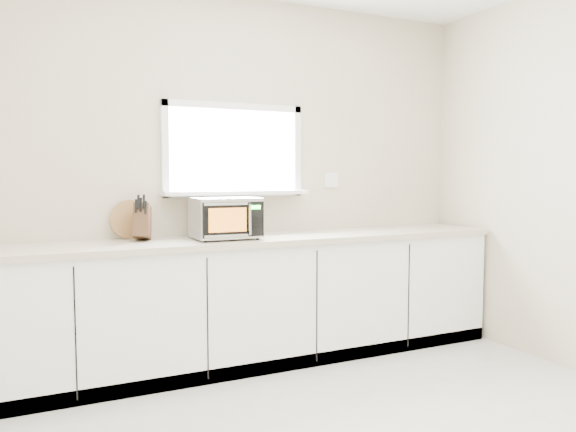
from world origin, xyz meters
TOP-DOWN VIEW (x-y plane):
  - back_wall at (0.00, 2.00)m, footprint 4.00×0.17m
  - cabinets at (0.00, 1.70)m, footprint 3.92×0.60m
  - countertop at (0.00, 1.69)m, footprint 3.92×0.64m
  - microwave at (-0.18, 1.65)m, footprint 0.45×0.38m
  - knife_block at (-0.73, 1.80)m, footprint 0.17×0.24m
  - cutting_board at (-0.78, 1.94)m, footprint 0.27×0.07m
  - coffee_grinder at (0.08, 1.81)m, footprint 0.14×0.14m

SIDE VIEW (x-z plane):
  - cabinets at x=0.00m, z-range 0.00..0.88m
  - countertop at x=0.00m, z-range 0.88..0.92m
  - coffee_grinder at x=0.08m, z-range 0.92..1.12m
  - knife_block at x=-0.73m, z-range 0.90..1.21m
  - cutting_board at x=-0.78m, z-range 0.92..1.19m
  - microwave at x=-0.18m, z-range 0.93..1.21m
  - back_wall at x=0.00m, z-range 0.01..2.71m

